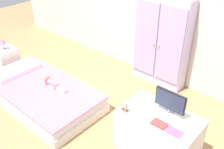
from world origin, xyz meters
TOP-DOWN VIEW (x-y plane):
  - ground_plane at (0.00, 0.00)m, footprint 10.00×10.00m
  - bed at (-0.65, -0.06)m, footprint 1.62×0.90m
  - pillow at (-1.26, -0.06)m, footprint 0.32×0.64m
  - doll at (-0.58, 0.06)m, footprint 0.39×0.14m
  - nightstand at (-1.72, 0.04)m, footprint 0.31×0.31m
  - table_lamp at (-1.72, 0.04)m, footprint 0.11×0.11m
  - wardrobe at (0.22, 1.41)m, footprint 0.79×0.26m
  - tv_stand at (0.96, 0.23)m, footprint 0.80×0.50m
  - tv_monitor at (1.01, 0.32)m, footprint 0.32×0.10m
  - rocking_horse_toy at (0.65, 0.06)m, footprint 0.10×0.04m
  - book_red at (1.02, 0.12)m, footprint 0.15×0.10m
  - book_purple at (1.19, 0.12)m, footprint 0.16×0.10m

SIDE VIEW (x-z plane):
  - ground_plane at x=0.00m, z-range -0.02..0.00m
  - bed at x=-0.65m, z-range 0.00..0.24m
  - nightstand at x=-1.72m, z-range 0.00..0.42m
  - tv_stand at x=0.96m, z-range 0.00..0.48m
  - pillow at x=-1.26m, z-range 0.24..0.31m
  - doll at x=-0.58m, z-range 0.23..0.33m
  - book_purple at x=1.19m, z-range 0.48..0.49m
  - book_red at x=1.02m, z-range 0.48..0.50m
  - rocking_horse_toy at x=0.65m, z-range 0.48..0.60m
  - table_lamp at x=-1.72m, z-range 0.45..0.63m
  - tv_monitor at x=1.01m, z-range 0.50..0.77m
  - wardrobe at x=0.22m, z-range 0.00..1.31m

